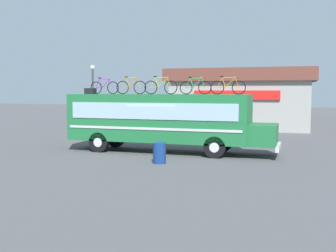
{
  "coord_description": "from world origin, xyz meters",
  "views": [
    {
      "loc": [
        6.98,
        -19.93,
        3.22
      ],
      "look_at": [
        0.53,
        0.0,
        1.37
      ],
      "focal_mm": 43.83,
      "sensor_mm": 36.0,
      "label": 1
    }
  ],
  "objects_px": {
    "rooftop_bicycle_2": "(131,87)",
    "street_lamp": "(93,92)",
    "rooftop_bicycle_1": "(104,87)",
    "trash_bin": "(159,153)",
    "rooftop_bicycle_4": "(195,87)",
    "rooftop_bicycle_5": "(228,87)",
    "rooftop_bicycle_3": "(161,87)",
    "bus": "(163,119)",
    "luggage_bag_1": "(90,91)"
  },
  "relations": [
    {
      "from": "luggage_bag_1",
      "to": "trash_bin",
      "type": "bearing_deg",
      "value": -30.66
    },
    {
      "from": "bus",
      "to": "trash_bin",
      "type": "bearing_deg",
      "value": -74.32
    },
    {
      "from": "rooftop_bicycle_5",
      "to": "rooftop_bicycle_1",
      "type": "bearing_deg",
      "value": 177.89
    },
    {
      "from": "luggage_bag_1",
      "to": "rooftop_bicycle_3",
      "type": "relative_size",
      "value": 0.3
    },
    {
      "from": "rooftop_bicycle_4",
      "to": "rooftop_bicycle_5",
      "type": "height_order",
      "value": "rooftop_bicycle_5"
    },
    {
      "from": "street_lamp",
      "to": "luggage_bag_1",
      "type": "bearing_deg",
      "value": -62.67
    },
    {
      "from": "trash_bin",
      "to": "rooftop_bicycle_3",
      "type": "bearing_deg",
      "value": 107.84
    },
    {
      "from": "luggage_bag_1",
      "to": "trash_bin",
      "type": "relative_size",
      "value": 0.59
    },
    {
      "from": "bus",
      "to": "rooftop_bicycle_5",
      "type": "relative_size",
      "value": 6.24
    },
    {
      "from": "bus",
      "to": "rooftop_bicycle_2",
      "type": "bearing_deg",
      "value": 177.83
    },
    {
      "from": "rooftop_bicycle_1",
      "to": "rooftop_bicycle_3",
      "type": "xyz_separation_m",
      "value": [
        3.45,
        -0.61,
        0.01
      ]
    },
    {
      "from": "rooftop_bicycle_4",
      "to": "street_lamp",
      "type": "height_order",
      "value": "street_lamp"
    },
    {
      "from": "rooftop_bicycle_2",
      "to": "street_lamp",
      "type": "xyz_separation_m",
      "value": [
        -5.9,
        6.78,
        -0.32
      ]
    },
    {
      "from": "rooftop_bicycle_4",
      "to": "rooftop_bicycle_5",
      "type": "distance_m",
      "value": 1.65
    },
    {
      "from": "rooftop_bicycle_4",
      "to": "trash_bin",
      "type": "xyz_separation_m",
      "value": [
        -0.8,
        -3.18,
        -2.91
      ]
    },
    {
      "from": "rooftop_bicycle_1",
      "to": "rooftop_bicycle_5",
      "type": "distance_m",
      "value": 6.8
    },
    {
      "from": "trash_bin",
      "to": "street_lamp",
      "type": "bearing_deg",
      "value": 130.75
    },
    {
      "from": "rooftop_bicycle_1",
      "to": "trash_bin",
      "type": "relative_size",
      "value": 1.88
    },
    {
      "from": "bus",
      "to": "rooftop_bicycle_1",
      "type": "relative_size",
      "value": 6.38
    },
    {
      "from": "bus",
      "to": "rooftop_bicycle_3",
      "type": "xyz_separation_m",
      "value": [
        -0.03,
        -0.32,
        1.65
      ]
    },
    {
      "from": "rooftop_bicycle_3",
      "to": "rooftop_bicycle_4",
      "type": "height_order",
      "value": "rooftop_bicycle_3"
    },
    {
      "from": "rooftop_bicycle_3",
      "to": "rooftop_bicycle_4",
      "type": "relative_size",
      "value": 1.08
    },
    {
      "from": "rooftop_bicycle_1",
      "to": "rooftop_bicycle_2",
      "type": "relative_size",
      "value": 1.0
    },
    {
      "from": "luggage_bag_1",
      "to": "street_lamp",
      "type": "xyz_separation_m",
      "value": [
        -3.63,
        7.02,
        -0.1
      ]
    },
    {
      "from": "bus",
      "to": "trash_bin",
      "type": "xyz_separation_m",
      "value": [
        0.87,
        -3.1,
        -1.28
      ]
    },
    {
      "from": "rooftop_bicycle_2",
      "to": "rooftop_bicycle_5",
      "type": "bearing_deg",
      "value": -0.24
    },
    {
      "from": "rooftop_bicycle_5",
      "to": "trash_bin",
      "type": "xyz_separation_m",
      "value": [
        -2.45,
        -3.15,
        -2.92
      ]
    },
    {
      "from": "rooftop_bicycle_5",
      "to": "rooftop_bicycle_2",
      "type": "bearing_deg",
      "value": 179.76
    },
    {
      "from": "rooftop_bicycle_1",
      "to": "rooftop_bicycle_4",
      "type": "relative_size",
      "value": 1.04
    },
    {
      "from": "luggage_bag_1",
      "to": "rooftop_bicycle_3",
      "type": "height_order",
      "value": "rooftop_bicycle_3"
    },
    {
      "from": "rooftop_bicycle_4",
      "to": "rooftop_bicycle_5",
      "type": "bearing_deg",
      "value": -1.15
    },
    {
      "from": "trash_bin",
      "to": "bus",
      "type": "bearing_deg",
      "value": 105.68
    },
    {
      "from": "luggage_bag_1",
      "to": "rooftop_bicycle_4",
      "type": "height_order",
      "value": "rooftop_bicycle_4"
    },
    {
      "from": "bus",
      "to": "rooftop_bicycle_3",
      "type": "relative_size",
      "value": 6.14
    },
    {
      "from": "rooftop_bicycle_1",
      "to": "rooftop_bicycle_3",
      "type": "height_order",
      "value": "rooftop_bicycle_3"
    },
    {
      "from": "street_lamp",
      "to": "rooftop_bicycle_4",
      "type": "bearing_deg",
      "value": -35.83
    },
    {
      "from": "luggage_bag_1",
      "to": "rooftop_bicycle_2",
      "type": "distance_m",
      "value": 2.3
    },
    {
      "from": "bus",
      "to": "rooftop_bicycle_2",
      "type": "distance_m",
      "value": 2.45
    },
    {
      "from": "luggage_bag_1",
      "to": "rooftop_bicycle_2",
      "type": "xyz_separation_m",
      "value": [
        2.27,
        0.23,
        0.23
      ]
    },
    {
      "from": "rooftop_bicycle_3",
      "to": "rooftop_bicycle_5",
      "type": "bearing_deg",
      "value": 6.19
    },
    {
      "from": "bus",
      "to": "luggage_bag_1",
      "type": "height_order",
      "value": "luggage_bag_1"
    },
    {
      "from": "street_lamp",
      "to": "rooftop_bicycle_2",
      "type": "bearing_deg",
      "value": -48.98
    },
    {
      "from": "rooftop_bicycle_5",
      "to": "street_lamp",
      "type": "height_order",
      "value": "street_lamp"
    },
    {
      "from": "rooftop_bicycle_2",
      "to": "street_lamp",
      "type": "bearing_deg",
      "value": 131.02
    },
    {
      "from": "rooftop_bicycle_3",
      "to": "rooftop_bicycle_4",
      "type": "bearing_deg",
      "value": 13.12
    },
    {
      "from": "bus",
      "to": "rooftop_bicycle_5",
      "type": "height_order",
      "value": "rooftop_bicycle_5"
    },
    {
      "from": "rooftop_bicycle_2",
      "to": "rooftop_bicycle_3",
      "type": "distance_m",
      "value": 1.82
    },
    {
      "from": "luggage_bag_1",
      "to": "rooftop_bicycle_5",
      "type": "height_order",
      "value": "rooftop_bicycle_5"
    },
    {
      "from": "rooftop_bicycle_1",
      "to": "trash_bin",
      "type": "height_order",
      "value": "rooftop_bicycle_1"
    },
    {
      "from": "trash_bin",
      "to": "street_lamp",
      "type": "xyz_separation_m",
      "value": [
        -8.58,
        9.95,
        2.61
      ]
    }
  ]
}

